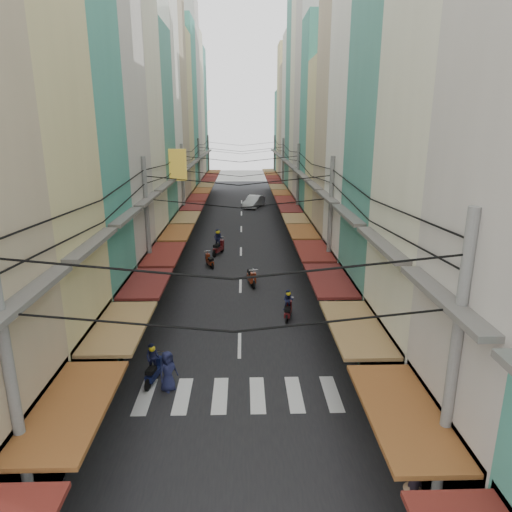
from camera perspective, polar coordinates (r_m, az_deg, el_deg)
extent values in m
plane|color=slate|center=(23.15, -2.04, -8.86)|extent=(160.00, 160.00, 0.00)
cube|color=black|center=(42.12, -1.87, 2.76)|extent=(10.00, 80.00, 0.02)
cube|color=gray|center=(42.65, -10.64, 2.69)|extent=(3.00, 80.00, 0.06)
cube|color=gray|center=(42.58, 6.92, 2.83)|extent=(3.00, 80.00, 0.06)
cube|color=silver|center=(18.26, -13.71, -16.68)|extent=(0.55, 2.40, 0.01)
cube|color=silver|center=(18.03, -9.16, -16.87)|extent=(0.55, 2.40, 0.01)
cube|color=silver|center=(17.90, -4.51, -16.95)|extent=(0.55, 2.40, 0.01)
cube|color=silver|center=(17.88, 0.17, -16.93)|extent=(0.55, 2.40, 0.01)
cube|color=silver|center=(17.98, 4.84, -16.81)|extent=(0.55, 2.40, 0.01)
cube|color=silver|center=(18.17, 9.42, -16.58)|extent=(0.55, 2.40, 0.01)
cube|color=black|center=(14.18, -27.52, -21.23)|extent=(1.20, 4.53, 3.20)
cube|color=brown|center=(12.84, -22.06, -17.12)|extent=(1.80, 4.34, 0.12)
cube|color=#595651|center=(11.79, -26.56, -4.39)|extent=(0.50, 4.24, 0.15)
cube|color=black|center=(17.82, -21.01, -12.38)|extent=(1.20, 4.52, 3.20)
cube|color=olive|center=(16.77, -16.60, -8.45)|extent=(1.80, 4.33, 0.12)
cube|color=#595651|center=(15.98, -19.71, 1.48)|extent=(0.50, 4.23, 0.15)
cube|color=teal|center=(20.89, -25.63, 14.20)|extent=(6.00, 4.30, 19.25)
cube|color=black|center=(21.68, -17.19, -6.79)|extent=(1.20, 4.13, 3.20)
cube|color=#5A1C19|center=(20.83, -13.53, -3.32)|extent=(1.80, 3.96, 0.12)
cube|color=#595651|center=(20.20, -15.90, 4.74)|extent=(0.50, 3.87, 0.15)
cube|color=#B4AEA5|center=(25.31, -21.52, 16.65)|extent=(6.00, 5.14, 20.93)
cube|color=black|center=(25.95, -14.51, -2.75)|extent=(1.20, 4.94, 3.20)
cube|color=maroon|center=(25.25, -11.41, 0.25)|extent=(1.80, 4.73, 0.12)
cube|color=#595651|center=(24.73, -13.29, 6.94)|extent=(0.50, 4.63, 0.15)
cube|color=beige|center=(30.14, -17.95, 13.39)|extent=(6.00, 4.95, 17.43)
cube|color=black|center=(30.67, -12.49, 0.31)|extent=(1.20, 4.75, 3.20)
cube|color=brown|center=(30.07, -9.85, 2.90)|extent=(1.80, 4.56, 0.12)
cube|color=#595651|center=(29.64, -11.38, 8.53)|extent=(0.50, 4.46, 0.15)
cube|color=teal|center=(34.96, -15.61, 12.94)|extent=(6.00, 4.99, 16.32)
cube|color=black|center=(35.40, -11.04, 2.51)|extent=(1.20, 4.80, 3.20)
cube|color=olive|center=(34.89, -8.72, 4.78)|extent=(1.80, 4.60, 0.12)
cube|color=#595651|center=(34.52, -10.02, 9.65)|extent=(0.50, 4.50, 0.15)
cube|color=silver|center=(39.66, -14.29, 18.10)|extent=(6.00, 4.65, 22.87)
cube|color=black|center=(40.05, -9.96, 4.15)|extent=(1.20, 4.46, 3.20)
cube|color=#5A1C19|center=(39.59, -7.90, 6.17)|extent=(1.80, 4.27, 0.12)
cube|color=#595651|center=(39.27, -9.03, 10.46)|extent=(0.50, 4.18, 0.15)
cube|color=tan|center=(44.31, -12.83, 16.46)|extent=(6.00, 4.89, 20.58)
cube|color=black|center=(44.68, -9.11, 5.43)|extent=(1.20, 4.70, 3.20)
cube|color=maroon|center=(44.27, -7.25, 7.25)|extent=(1.80, 4.50, 0.12)
cube|color=#595651|center=(43.98, -8.25, 11.09)|extent=(0.50, 4.40, 0.15)
cube|color=#CBBB7E|center=(48.94, -11.69, 15.21)|extent=(6.00, 4.52, 18.44)
cube|color=black|center=(49.28, -8.42, 6.46)|extent=(1.20, 4.34, 3.20)
cube|color=brown|center=(48.91, -6.73, 8.11)|extent=(1.80, 4.16, 0.12)
cube|color=#595651|center=(48.64, -7.62, 11.59)|extent=(0.50, 4.07, 0.15)
cube|color=teal|center=(53.73, -10.86, 16.48)|extent=(6.00, 5.20, 20.63)
cube|color=black|center=(54.04, -7.83, 7.33)|extent=(1.20, 4.99, 3.20)
cube|color=olive|center=(53.70, -6.28, 8.84)|extent=(1.80, 4.78, 0.12)
cube|color=#595651|center=(53.46, -7.09, 12.02)|extent=(0.50, 4.68, 0.15)
cube|color=#B4AEA5|center=(58.78, -10.14, 17.97)|extent=(6.00, 4.94, 23.70)
cube|color=black|center=(59.03, -7.32, 8.10)|extent=(1.20, 4.74, 3.20)
cube|color=#5A1C19|center=(58.72, -5.89, 9.48)|extent=(1.80, 4.55, 0.12)
cube|color=#595651|center=(58.50, -6.63, 12.38)|extent=(0.50, 4.45, 0.15)
cube|color=beige|center=(63.65, -9.42, 16.69)|extent=(6.00, 4.96, 21.12)
cube|color=black|center=(63.91, -6.90, 8.73)|extent=(1.20, 4.76, 3.20)
cube|color=maroon|center=(63.62, -5.57, 10.00)|extent=(1.80, 4.56, 0.12)
cube|color=#595651|center=(63.42, -6.25, 12.68)|extent=(0.50, 4.46, 0.15)
cube|color=teal|center=(68.61, -8.84, 16.16)|extent=(6.00, 5.04, 19.90)
cube|color=black|center=(68.85, -6.53, 9.27)|extent=(1.20, 4.84, 3.20)
cube|color=brown|center=(68.59, -5.29, 10.46)|extent=(1.80, 4.64, 0.12)
cube|color=#595651|center=(68.40, -5.92, 12.95)|extent=(0.50, 4.54, 0.15)
cube|color=brown|center=(33.41, -9.74, 11.17)|extent=(1.20, 0.40, 2.20)
cube|color=black|center=(13.70, 23.71, -22.16)|extent=(1.20, 4.54, 3.20)
cube|color=brown|center=(12.36, 17.85, -18.07)|extent=(1.80, 4.35, 0.12)
cube|color=#595651|center=(11.24, 22.30, -4.84)|extent=(0.50, 4.25, 0.15)
cube|color=beige|center=(16.43, 28.34, 19.24)|extent=(6.00, 4.97, 22.38)
cube|color=black|center=(17.43, 16.97, -12.63)|extent=(1.20, 4.78, 3.20)
cube|color=olive|center=(16.40, 12.34, -8.70)|extent=(1.80, 4.58, 0.12)
cube|color=#595651|center=(15.58, 15.33, 1.49)|extent=(0.50, 4.48, 0.15)
cube|color=teal|center=(21.04, 20.35, 9.05)|extent=(6.00, 5.03, 15.08)
cube|color=black|center=(21.75, 12.90, -6.38)|extent=(1.20, 4.83, 3.20)
cube|color=#5A1C19|center=(20.94, 9.16, -2.97)|extent=(1.80, 4.63, 0.12)
cube|color=#595651|center=(20.30, 11.35, 5.10)|extent=(0.50, 4.53, 0.15)
cube|color=silver|center=(25.56, 16.94, 17.86)|extent=(6.00, 4.79, 21.66)
cube|color=black|center=(26.23, 10.31, -2.28)|extent=(1.20, 4.60, 3.20)
cube|color=maroon|center=(25.56, 7.17, 0.65)|extent=(1.80, 4.41, 0.12)
cube|color=#595651|center=(25.04, 8.90, 7.28)|extent=(0.50, 4.31, 0.15)
cube|color=tan|center=(30.01, 14.02, 16.84)|extent=(6.00, 4.52, 20.74)
cube|color=black|center=(30.60, 8.57, 0.48)|extent=(1.20, 4.34, 3.20)
cube|color=brown|center=(30.02, 5.86, 3.03)|extent=(1.80, 4.16, 0.12)
cube|color=#595651|center=(29.58, 7.29, 8.70)|extent=(0.50, 4.07, 0.15)
cube|color=#CBBB7E|center=(34.31, 11.73, 11.31)|extent=(6.00, 4.12, 14.13)
cube|color=black|center=(34.72, 7.35, 2.41)|extent=(1.20, 3.96, 3.20)
cube|color=olive|center=(34.22, 4.95, 4.69)|extent=(1.80, 3.79, 0.12)
cube|color=#595651|center=(33.83, 6.18, 9.67)|extent=(0.50, 3.71, 0.15)
cube|color=teal|center=(38.38, 10.42, 14.52)|extent=(6.00, 4.40, 17.68)
cube|color=black|center=(38.83, 6.41, 3.92)|extent=(1.20, 4.23, 3.20)
cube|color=#5A1C19|center=(38.38, 4.24, 5.96)|extent=(1.80, 4.05, 0.12)
cube|color=#595651|center=(38.04, 5.33, 10.41)|extent=(0.50, 3.96, 0.15)
cube|color=#B4AEA5|center=(42.83, 9.32, 18.01)|extent=(6.00, 4.64, 22.59)
cube|color=black|center=(43.22, 5.59, 5.20)|extent=(1.20, 4.45, 3.20)
cube|color=maroon|center=(42.82, 3.64, 7.04)|extent=(1.80, 4.26, 0.12)
cube|color=#595651|center=(42.51, 4.60, 11.03)|extent=(0.50, 4.17, 0.15)
cube|color=beige|center=(47.07, 8.27, 17.06)|extent=(6.00, 4.00, 21.25)
cube|color=black|center=(47.44, 4.96, 6.20)|extent=(1.20, 3.84, 3.20)
cube|color=brown|center=(47.07, 3.17, 7.88)|extent=(1.80, 3.68, 0.12)
cube|color=#595651|center=(46.79, 4.04, 11.51)|extent=(0.50, 3.60, 0.15)
cube|color=teal|center=(51.52, 7.43, 17.60)|extent=(6.00, 5.01, 22.33)
cube|color=black|center=(51.85, 4.40, 7.07)|extent=(1.20, 4.81, 3.20)
cube|color=olive|center=(51.52, 2.76, 8.61)|extent=(1.80, 4.61, 0.12)
cube|color=#595651|center=(51.26, 3.55, 11.93)|extent=(0.50, 4.51, 0.15)
cube|color=silver|center=(56.46, 6.58, 16.17)|extent=(6.00, 5.00, 19.71)
cube|color=black|center=(56.77, 3.89, 7.87)|extent=(1.20, 4.80, 3.20)
cube|color=#5A1C19|center=(56.47, 2.38, 9.28)|extent=(1.80, 4.60, 0.12)
cube|color=#595651|center=(56.23, 3.09, 12.31)|extent=(0.50, 4.50, 0.15)
cube|color=tan|center=(61.09, 5.91, 14.85)|extent=(6.00, 4.32, 16.86)
cube|color=black|center=(61.37, 3.48, 8.50)|extent=(1.20, 4.15, 3.20)
cube|color=maroon|center=(61.08, 2.08, 9.81)|extent=(1.80, 3.97, 0.12)
cube|color=#595651|center=(60.87, 2.73, 12.62)|extent=(0.50, 3.89, 0.15)
cube|color=#CBBB7E|center=(65.37, 5.45, 16.30)|extent=(6.00, 4.33, 19.96)
cube|color=black|center=(65.64, 3.15, 9.01)|extent=(1.20, 4.16, 3.20)
cube|color=brown|center=(65.38, 1.84, 10.23)|extent=(1.80, 3.99, 0.12)
cube|color=#595651|center=(65.17, 2.45, 12.86)|extent=(0.50, 3.90, 0.15)
cube|color=teal|center=(69.99, 4.93, 14.00)|extent=(6.00, 4.88, 14.34)
cube|color=black|center=(70.20, 2.84, 9.49)|extent=(1.20, 4.68, 3.20)
cube|color=olive|center=(69.95, 1.61, 10.63)|extent=(1.80, 4.49, 0.12)
cube|color=#595651|center=(69.76, 2.18, 13.08)|extent=(0.50, 4.39, 0.15)
cylinder|color=slate|center=(11.80, -28.13, -14.80)|extent=(0.26, 0.26, 8.20)
cylinder|color=slate|center=(11.61, 23.16, -14.66)|extent=(0.26, 0.26, 8.20)
cylinder|color=slate|center=(25.16, -13.33, 2.67)|extent=(0.26, 0.26, 8.20)
cylinder|color=slate|center=(25.07, 9.19, 2.86)|extent=(0.26, 0.26, 8.20)
cylinder|color=slate|center=(39.71, -9.08, 7.76)|extent=(0.26, 0.26, 8.20)
cylinder|color=slate|center=(39.66, 5.23, 7.88)|extent=(0.26, 0.26, 8.20)
cylinder|color=slate|center=(54.51, -7.10, 10.09)|extent=(0.26, 0.26, 8.20)
cylinder|color=slate|center=(54.47, 3.39, 10.18)|extent=(0.26, 0.26, 8.20)
cylinder|color=slate|center=(69.39, -5.95, 11.42)|extent=(0.26, 0.26, 8.20)
cylinder|color=slate|center=(69.36, 2.32, 11.49)|extent=(0.26, 0.26, 8.20)
imported|color=silver|center=(55.73, -0.27, 6.08)|extent=(5.45, 3.58, 1.79)
imported|color=black|center=(21.71, 17.93, -11.49)|extent=(1.53, 0.84, 0.99)
cylinder|color=black|center=(19.45, -12.31, -13.65)|extent=(0.09, 0.47, 0.47)
cylinder|color=black|center=(18.46, -12.99, -15.47)|extent=(0.09, 0.47, 0.47)
cube|color=#131A48|center=(18.88, -12.67, -14.16)|extent=(0.31, 1.05, 0.26)
cube|color=black|center=(18.55, -12.86, -13.78)|extent=(0.29, 0.50, 0.16)
cube|color=#131A48|center=(19.20, -12.43, -12.86)|extent=(0.27, 0.26, 0.50)
imported|color=#1D2044|center=(18.82, -12.69, -13.84)|extent=(0.48, 0.34, 1.21)
sphere|color=yellow|center=(18.39, -12.87, -11.38)|extent=(0.26, 0.26, 0.26)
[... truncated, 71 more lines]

